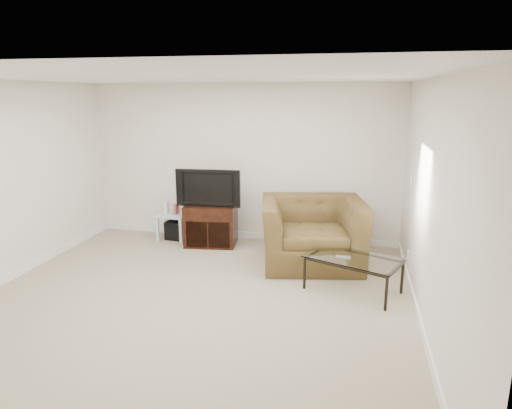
% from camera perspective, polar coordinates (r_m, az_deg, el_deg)
% --- Properties ---
extents(floor, '(5.00, 5.00, 0.00)m').
position_cam_1_polar(floor, '(5.40, -8.07, -12.04)').
color(floor, tan).
rests_on(floor, ground).
extents(ceiling, '(5.00, 5.00, 0.00)m').
position_cam_1_polar(ceiling, '(4.88, -9.08, 15.48)').
color(ceiling, white).
rests_on(ceiling, ground).
extents(wall_back, '(5.00, 0.02, 2.50)m').
position_cam_1_polar(wall_back, '(7.34, -1.68, 5.20)').
color(wall_back, silver).
rests_on(wall_back, ground).
extents(wall_right, '(0.02, 5.00, 2.50)m').
position_cam_1_polar(wall_right, '(4.74, 21.04, -0.45)').
color(wall_right, silver).
rests_on(wall_right, ground).
extents(plate_back, '(0.12, 0.02, 0.12)m').
position_cam_1_polar(plate_back, '(7.78, -11.81, 5.40)').
color(plate_back, white).
rests_on(plate_back, wall_back).
extents(plate_right_switch, '(0.02, 0.09, 0.13)m').
position_cam_1_polar(plate_right_switch, '(6.29, 18.83, 3.04)').
color(plate_right_switch, white).
rests_on(plate_right_switch, wall_right).
extents(plate_right_outlet, '(0.02, 0.08, 0.12)m').
position_cam_1_polar(plate_right_outlet, '(6.24, 18.45, -6.06)').
color(plate_right_outlet, white).
rests_on(plate_right_outlet, wall_right).
extents(tv_stand, '(0.84, 0.63, 0.65)m').
position_cam_1_polar(tv_stand, '(7.23, -5.65, -2.51)').
color(tv_stand, black).
rests_on(tv_stand, floor).
extents(dvd_player, '(0.46, 0.35, 0.06)m').
position_cam_1_polar(dvd_player, '(7.13, -5.76, -0.93)').
color(dvd_player, black).
rests_on(dvd_player, tv_stand).
extents(television, '(0.94, 0.24, 0.58)m').
position_cam_1_polar(television, '(7.05, -5.82, 2.21)').
color(television, black).
rests_on(television, tv_stand).
extents(side_table, '(0.47, 0.47, 0.43)m').
position_cam_1_polar(side_table, '(7.61, -10.16, -2.68)').
color(side_table, silver).
rests_on(side_table, floor).
extents(subwoofer, '(0.33, 0.33, 0.30)m').
position_cam_1_polar(subwoofer, '(7.63, -9.90, -3.11)').
color(subwoofer, black).
rests_on(subwoofer, floor).
extents(game_console, '(0.06, 0.15, 0.20)m').
position_cam_1_polar(game_console, '(7.56, -11.07, -0.36)').
color(game_console, white).
rests_on(game_console, side_table).
extents(game_case, '(0.06, 0.13, 0.17)m').
position_cam_1_polar(game_case, '(7.49, -9.94, -0.54)').
color(game_case, '#CC4C4C').
rests_on(game_case, side_table).
extents(recliner, '(1.55, 1.16, 1.22)m').
position_cam_1_polar(recliner, '(6.37, 7.11, -2.09)').
color(recliner, '#4A3922').
rests_on(recliner, floor).
extents(coffee_table, '(1.25, 1.00, 0.43)m').
position_cam_1_polar(coffee_table, '(5.68, 12.01, -8.54)').
color(coffee_table, black).
rests_on(coffee_table, floor).
extents(remote, '(0.17, 0.05, 0.02)m').
position_cam_1_polar(remote, '(5.56, 10.84, -6.46)').
color(remote, '#B2B2B7').
rests_on(remote, coffee_table).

